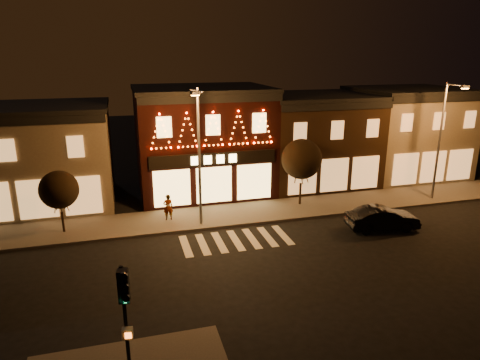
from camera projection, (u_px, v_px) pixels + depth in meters
name	position (u px, v px, depth m)	size (l,w,h in m)	color
ground	(256.00, 272.00, 21.86)	(120.00, 120.00, 0.00)	black
sidewalk_far	(249.00, 213.00, 29.74)	(44.00, 4.00, 0.15)	#47423D
building_left	(23.00, 157.00, 30.38)	(12.20, 8.28, 7.30)	#6E5E4E
building_pulp	(203.00, 140.00, 33.57)	(10.20, 8.34, 8.30)	black
building_right_a	(313.00, 139.00, 36.14)	(9.20, 8.28, 7.50)	#382313
building_right_b	(405.00, 132.00, 38.41)	(9.20, 8.28, 7.80)	#6E5E4E
traffic_signal_near	(125.00, 308.00, 12.88)	(0.36, 0.48, 4.59)	black
streetlamp_mid	(199.00, 148.00, 26.03)	(0.80, 1.97, 8.63)	#59595E
streetlamp_right	(443.00, 133.00, 30.88)	(0.54, 1.96, 8.60)	#59595E
tree_left	(59.00, 190.00, 25.68)	(2.32, 2.32, 3.88)	black
tree_right	(302.00, 159.00, 30.32)	(2.88, 2.88, 4.81)	black
dark_sedan	(382.00, 218.00, 26.94)	(1.57, 4.49, 1.48)	black
pedestrian	(168.00, 207.00, 28.09)	(0.64, 0.42, 1.75)	gray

